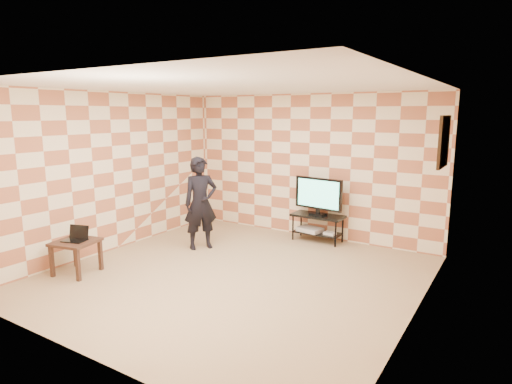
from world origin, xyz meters
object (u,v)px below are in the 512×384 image
at_px(tv_stand, 318,222).
at_px(person, 201,203).
at_px(tv, 318,194).
at_px(side_table, 76,247).

relative_size(tv_stand, person, 0.60).
xyz_separation_m(tv_stand, person, (-1.56, -1.46, 0.44)).
xyz_separation_m(tv, side_table, (-2.35, -3.38, -0.47)).
xyz_separation_m(tv_stand, tv, (0.00, -0.00, 0.52)).
distance_m(tv, side_table, 4.15).
height_order(tv_stand, tv, tv).
height_order(tv, person, person).
height_order(tv_stand, person, person).
height_order(side_table, person, person).
distance_m(tv, person, 2.14).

